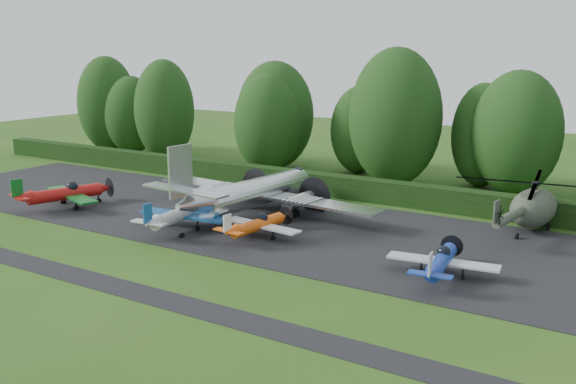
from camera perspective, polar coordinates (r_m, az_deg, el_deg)
The scene contains 19 objects.
ground at distance 43.24m, azimuth -10.25°, elevation -5.56°, with size 160.00×160.00×0.00m, color #265016.
apron at distance 50.74m, azimuth -2.69°, elevation -2.62°, with size 70.00×18.00×0.01m, color black.
taxiway_verge at distance 39.28m, azimuth -16.16°, elevation -7.78°, with size 70.00×2.00×0.00m, color black.
hedgerow at distance 59.84m, azimuth 3.29°, elevation -0.25°, with size 90.00×1.60×2.00m, color black.
transport_plane at distance 52.03m, azimuth -3.09°, elevation -0.02°, with size 21.84×16.74×7.00m.
light_plane_red at distance 57.82m, azimuth -19.19°, elevation -0.12°, with size 7.94×8.35×3.05m.
light_plane_white at distance 48.75m, azimuth -9.60°, elevation -1.98°, with size 7.44×7.83×2.86m.
light_plane_orange at distance 46.01m, azimuth -2.70°, elevation -2.91°, with size 6.41×6.74×2.46m.
light_plane_blue at distance 39.22m, azimuth 13.49°, elevation -6.00°, with size 6.64×6.98×2.55m.
helicopter at distance 51.06m, azimuth 20.99°, elevation -1.06°, with size 11.55×13.52×3.72m.
tree_2 at distance 78.67m, azimuth -10.93°, elevation 7.13°, with size 7.13×7.13×12.11m.
tree_4 at distance 65.39m, azimuth 16.91°, elevation 4.84°, with size 5.97×5.97×10.16m.
tree_5 at distance 69.98m, azimuth 6.32°, elevation 5.50°, with size 6.16×6.16×9.42m.
tree_6 at distance 85.46m, azimuth -13.77°, elevation 6.69°, with size 6.99×6.99×9.94m.
tree_7 at distance 63.70m, azimuth 9.52°, elevation 6.55°, with size 9.06×9.06×13.53m.
tree_8 at distance 88.04m, azimuth -15.77°, elevation 7.55°, with size 7.67×7.67×12.39m.
tree_9 at distance 72.26m, azimuth -1.15°, elevation 6.84°, with size 8.64×8.64×12.03m.
tree_10 at distance 69.92m, azimuth -1.85°, elevation 6.10°, with size 7.31×7.31×10.72m.
tree_11 at distance 62.62m, azimuth 19.67°, elevation 4.95°, with size 8.17×8.17×11.51m.
Camera 1 is at (27.83, -30.24, 13.43)m, focal length 40.00 mm.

